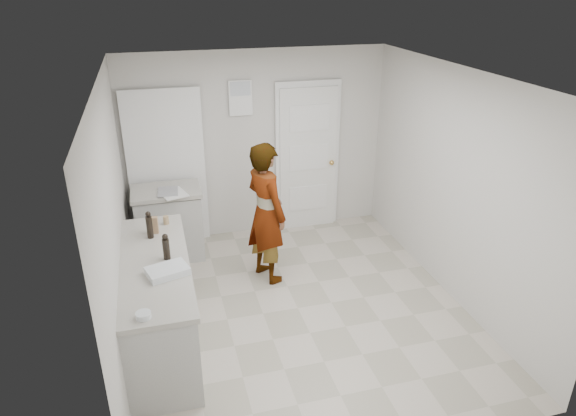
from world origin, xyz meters
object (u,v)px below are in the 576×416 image
object	(u,v)px
spice_jar	(166,220)
egg_bowl	(143,315)
person	(266,213)
baking_dish	(167,271)
oil_cruet_b	(149,225)
cake_mix_box	(153,225)
oil_cruet_a	(166,247)

from	to	relation	value
spice_jar	egg_bowl	world-z (taller)	spice_jar
person	baking_dish	size ratio (longest dim) A/B	4.14
spice_jar	oil_cruet_b	bearing A→B (deg)	-121.22
cake_mix_box	oil_cruet_a	xyz separation A→B (m)	(0.11, -0.57, 0.03)
person	oil_cruet_a	distance (m)	1.48
egg_bowl	oil_cruet_a	bearing A→B (deg)	75.49
egg_bowl	person	bearing A→B (deg)	52.40
person	baking_dish	xyz separation A→B (m)	(-1.16, -1.19, 0.11)
person	spice_jar	world-z (taller)	person
person	egg_bowl	distance (m)	2.26
spice_jar	egg_bowl	bearing A→B (deg)	-99.00
person	egg_bowl	xyz separation A→B (m)	(-1.38, -1.79, 0.11)
person	oil_cruet_a	bearing A→B (deg)	106.03
oil_cruet_a	oil_cruet_b	world-z (taller)	oil_cruet_b
oil_cruet_b	baking_dish	distance (m)	0.76
oil_cruet_b	person	bearing A→B (deg)	18.96
spice_jar	oil_cruet_a	xyz separation A→B (m)	(-0.03, -0.75, 0.08)
cake_mix_box	oil_cruet_b	size ratio (longest dim) A/B	0.62
baking_dish	person	bearing A→B (deg)	45.64
spice_jar	oil_cruet_b	world-z (taller)	oil_cruet_b
cake_mix_box	egg_bowl	distance (m)	1.45
person	oil_cruet_a	xyz separation A→B (m)	(-1.15, -0.92, 0.21)
baking_dish	egg_bowl	size ratio (longest dim) A/B	3.40
cake_mix_box	egg_bowl	bearing A→B (deg)	-85.38
cake_mix_box	oil_cruet_a	size ratio (longest dim) A/B	0.70
person	spice_jar	distance (m)	1.14
spice_jar	oil_cruet_b	distance (m)	0.34
spice_jar	baking_dish	bearing A→B (deg)	-92.37
oil_cruet_b	egg_bowl	size ratio (longest dim) A/B	2.41
person	oil_cruet_b	bearing A→B (deg)	86.48
oil_cruet_a	egg_bowl	size ratio (longest dim) A/B	2.16
cake_mix_box	oil_cruet_b	distance (m)	0.11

